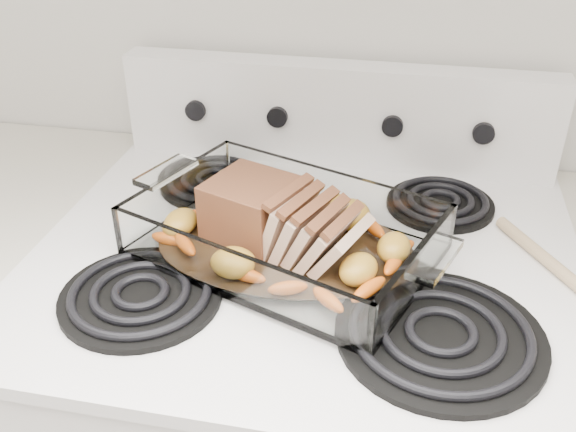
# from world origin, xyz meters

# --- Properties ---
(baking_dish) EXTENTS (0.39, 0.26, 0.08)m
(baking_dish) POSITION_xyz_m (-0.03, 1.62, 0.96)
(baking_dish) COLOR white
(baking_dish) RESTS_ON electric_range
(pork_roast) EXTENTS (0.23, 0.11, 0.09)m
(pork_roast) POSITION_xyz_m (-0.05, 1.62, 0.99)
(pork_roast) COLOR brown
(pork_roast) RESTS_ON baking_dish
(roast_vegetables) EXTENTS (0.36, 0.20, 0.04)m
(roast_vegetables) POSITION_xyz_m (-0.03, 1.66, 0.97)
(roast_vegetables) COLOR #C95915
(roast_vegetables) RESTS_ON baking_dish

